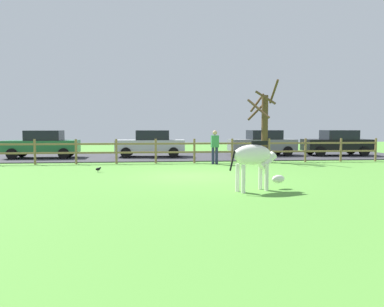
{
  "coord_description": "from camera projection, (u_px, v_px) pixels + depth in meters",
  "views": [
    {
      "loc": [
        -1.49,
        -13.64,
        1.8
      ],
      "look_at": [
        0.02,
        0.87,
        0.77
      ],
      "focal_mm": 35.1,
      "sensor_mm": 36.0,
      "label": 1
    }
  ],
  "objects": [
    {
      "name": "ground_plane",
      "position": [
        194.0,
        176.0,
        13.81
      ],
      "size": [
        60.0,
        60.0,
        0.0
      ],
      "primitive_type": "plane",
      "color": "#549338"
    },
    {
      "name": "parked_car_green",
      "position": [
        43.0,
        144.0,
        21.25
      ],
      "size": [
        4.05,
        1.97,
        1.56
      ],
      "color": "#236B38",
      "rests_on": "parking_asphalt"
    },
    {
      "name": "bare_tree",
      "position": [
        264.0,
        124.0,
        19.19
      ],
      "size": [
        1.51,
        1.78,
        4.19
      ],
      "color": "#513A23",
      "rests_on": "ground_plane"
    },
    {
      "name": "crow_on_grass",
      "position": [
        98.0,
        169.0,
        14.98
      ],
      "size": [
        0.21,
        0.1,
        0.2
      ],
      "color": "black",
      "rests_on": "ground_plane"
    },
    {
      "name": "parked_car_silver",
      "position": [
        151.0,
        143.0,
        22.14
      ],
      "size": [
        4.06,
        2.01,
        1.56
      ],
      "color": "#B7BABF",
      "rests_on": "parking_asphalt"
    },
    {
      "name": "parked_car_grey",
      "position": [
        262.0,
        143.0,
        23.2
      ],
      "size": [
        4.04,
        1.96,
        1.56
      ],
      "color": "slate",
      "rests_on": "parking_asphalt"
    },
    {
      "name": "paddock_fence",
      "position": [
        175.0,
        149.0,
        18.68
      ],
      "size": [
        21.31,
        0.11,
        1.22
      ],
      "color": "olive",
      "rests_on": "ground_plane"
    },
    {
      "name": "visitor_near_fence",
      "position": [
        215.0,
        146.0,
        18.15
      ],
      "size": [
        0.38,
        0.25,
        1.64
      ],
      "color": "#232847",
      "rests_on": "ground_plane"
    },
    {
      "name": "parked_car_black",
      "position": [
        337.0,
        143.0,
        23.23
      ],
      "size": [
        4.07,
        2.02,
        1.56
      ],
      "color": "black",
      "rests_on": "parking_asphalt"
    },
    {
      "name": "zebra",
      "position": [
        255.0,
        158.0,
        10.51
      ],
      "size": [
        1.84,
        0.98,
        1.41
      ],
      "color": "white",
      "rests_on": "ground_plane"
    },
    {
      "name": "parking_asphalt",
      "position": [
        178.0,
        156.0,
        23.04
      ],
      "size": [
        28.0,
        7.4,
        0.05
      ],
      "primitive_type": "cube",
      "color": "#38383D",
      "rests_on": "ground_plane"
    }
  ]
}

